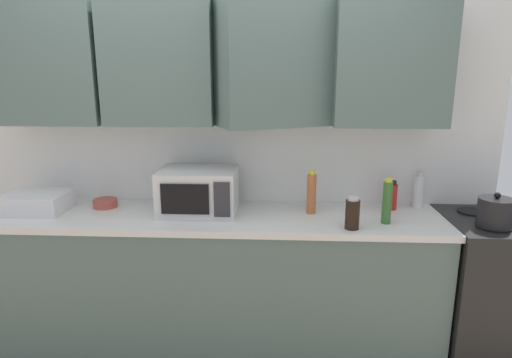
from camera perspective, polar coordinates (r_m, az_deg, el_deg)
The scene contains 12 objects.
wall_back_with_cabinets at distance 2.87m, azimuth -4.82°, elevation 9.90°, with size 3.70×0.58×2.60m.
counter_run at distance 2.95m, azimuth -4.98°, elevation -12.91°, with size 2.83×0.63×0.90m.
stove_range at distance 3.23m, azimuth 29.32°, elevation -12.25°, with size 0.76×0.64×0.91m.
kettle at distance 2.85m, azimuth 28.74°, elevation -3.80°, with size 0.20×0.20×0.20m.
microwave at distance 2.79m, azimuth -7.51°, elevation -1.58°, with size 0.48×0.37×0.28m.
dish_rack at distance 3.14m, azimuth -26.65°, elevation -2.74°, with size 0.38×0.30×0.12m, color silver.
bottle_green_oil at distance 2.68m, azimuth 16.72°, elevation -2.84°, with size 0.06×0.06×0.28m.
bottle_red_sauce at distance 2.98m, azimuth 17.25°, elevation -2.11°, with size 0.07×0.07×0.19m.
bottle_white_jar at distance 3.07m, azimuth 20.39°, elevation -1.48°, with size 0.06×0.06×0.24m.
bottle_spice_jar at distance 2.77m, azimuth 7.24°, elevation -1.87°, with size 0.06×0.06×0.28m.
bottle_soy_dark at distance 2.55m, azimuth 12.46°, elevation -4.43°, with size 0.08×0.08×0.19m.
bowl_ceramic_small at distance 3.07m, azimuth -19.05°, elevation -2.98°, with size 0.16×0.16×0.05m, color #B24C3D.
Camera 1 is at (0.39, -2.91, 1.77)m, focal length 30.68 mm.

